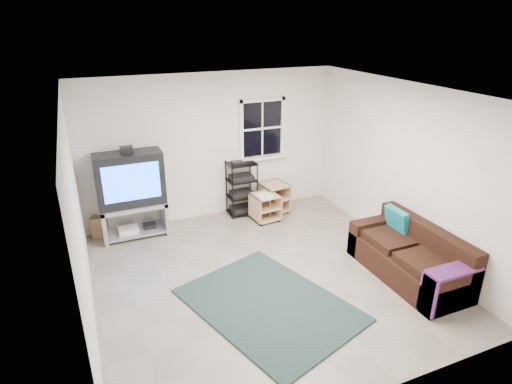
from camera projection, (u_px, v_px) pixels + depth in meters
name	position (u px, v px, depth m)	size (l,w,h in m)	color
room	(262.00, 133.00, 7.83)	(4.60, 4.62, 4.60)	gray
tv_unit	(131.00, 188.00, 6.97)	(1.06, 0.53, 1.56)	#9999A0
av_rack	(242.00, 191.00, 7.90)	(0.52, 0.38, 1.04)	black
side_table_left	(273.00, 197.00, 8.06)	(0.53, 0.53, 0.56)	tan
side_table_right	(264.00, 205.00, 7.73)	(0.50, 0.51, 0.52)	tan
sofa	(410.00, 258.00, 6.03)	(0.80, 1.81, 0.83)	black
shag_rug	(269.00, 305.00, 5.51)	(1.59, 2.18, 0.03)	black
paper_bag	(100.00, 227.00, 7.16)	(0.25, 0.16, 0.36)	olive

